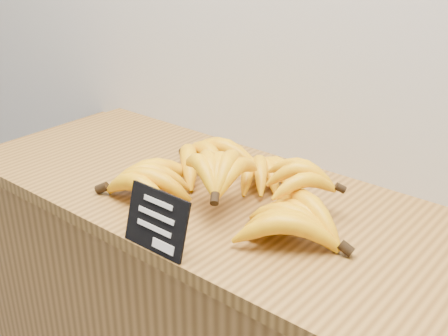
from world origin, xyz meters
TOP-DOWN VIEW (x-y plane):
  - counter_top at (-0.13, 2.75)m, footprint 1.36×0.54m
  - chalkboard_sign at (-0.13, 2.50)m, footprint 0.14×0.04m
  - banana_pile at (-0.15, 2.73)m, footprint 0.57×0.41m

SIDE VIEW (x-z plane):
  - counter_top at x=-0.13m, z-range 0.90..0.93m
  - banana_pile at x=-0.15m, z-range 0.92..1.04m
  - chalkboard_sign at x=-0.13m, z-range 0.93..1.04m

